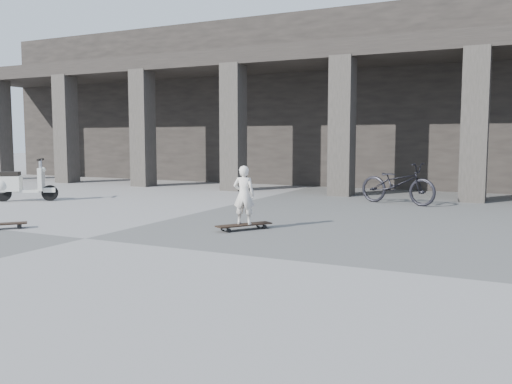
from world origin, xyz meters
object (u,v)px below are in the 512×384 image
at_px(skateboard_spare, 0,225).
at_px(child, 244,195).
at_px(bicycle, 398,183).
at_px(scooter, 15,184).
at_px(longboard, 244,225).

height_order(skateboard_spare, child, child).
relative_size(child, bicycle, 0.53).
distance_m(child, bicycle, 5.45).
bearing_deg(bicycle, skateboard_spare, 156.26).
height_order(child, scooter, child).
bearing_deg(skateboard_spare, longboard, -24.28).
xyz_separation_m(child, bicycle, (1.71, 5.18, -0.11)).
relative_size(skateboard_spare, child, 0.78).
height_order(longboard, scooter, scooter).
height_order(skateboard_spare, scooter, scooter).
distance_m(scooter, bicycle, 9.98).
bearing_deg(child, skateboard_spare, 11.80).
xyz_separation_m(longboard, child, (0.00, -0.00, 0.56)).
relative_size(longboard, bicycle, 0.51).
bearing_deg(scooter, longboard, -43.42).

